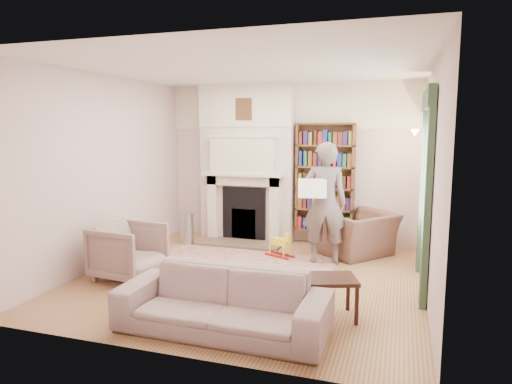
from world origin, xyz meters
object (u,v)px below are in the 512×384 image
(armchair_left, at_px, (129,251))
(man_reading, at_px, (325,203))
(sofa, at_px, (223,302))
(paraffin_heater, at_px, (187,228))
(rocking_horse, at_px, (280,244))
(armchair_reading, at_px, (358,234))
(bookcase, at_px, (325,178))
(coffee_table, at_px, (323,297))

(armchair_left, distance_m, man_reading, 2.89)
(sofa, relative_size, paraffin_heater, 3.85)
(sofa, distance_m, paraffin_heater, 3.60)
(man_reading, bearing_deg, sofa, 64.53)
(paraffin_heater, bearing_deg, armchair_left, -87.71)
(armchair_left, height_order, man_reading, man_reading)
(man_reading, relative_size, rocking_horse, 3.92)
(rocking_horse, bearing_deg, armchair_reading, 48.20)
(armchair_left, bearing_deg, paraffin_heater, 7.87)
(sofa, distance_m, man_reading, 2.78)
(armchair_reading, bearing_deg, rocking_horse, -26.10)
(bookcase, height_order, coffee_table, bookcase)
(bookcase, xyz_separation_m, armchair_reading, (0.63, -0.53, -0.83))
(man_reading, bearing_deg, coffee_table, 85.98)
(armchair_left, distance_m, coffee_table, 2.78)
(paraffin_heater, distance_m, rocking_horse, 1.80)
(armchair_reading, bearing_deg, armchair_left, -13.37)
(armchair_reading, xyz_separation_m, sofa, (-1.02, -3.25, -0.04))
(bookcase, bearing_deg, armchair_left, -130.10)
(armchair_left, height_order, sofa, armchair_left)
(bookcase, relative_size, coffee_table, 2.64)
(rocking_horse, bearing_deg, sofa, -62.67)
(armchair_reading, bearing_deg, bookcase, -89.45)
(bookcase, height_order, rocking_horse, bookcase)
(coffee_table, relative_size, paraffin_heater, 1.27)
(man_reading, relative_size, coffee_table, 2.61)
(man_reading, height_order, rocking_horse, man_reading)
(armchair_left, height_order, coffee_table, armchair_left)
(armchair_reading, height_order, man_reading, man_reading)
(coffee_table, bearing_deg, man_reading, 79.84)
(armchair_reading, height_order, armchair_left, armchair_left)
(armchair_left, relative_size, coffee_table, 1.17)
(coffee_table, bearing_deg, bookcase, 79.87)
(sofa, bearing_deg, armchair_left, 148.89)
(man_reading, bearing_deg, bookcase, -93.96)
(armchair_left, bearing_deg, sofa, -116.36)
(armchair_left, bearing_deg, bookcase, -34.51)
(coffee_table, bearing_deg, armchair_reading, 67.90)
(bookcase, distance_m, coffee_table, 3.31)
(man_reading, distance_m, coffee_table, 2.15)
(armchair_left, xyz_separation_m, rocking_horse, (1.69, 1.60, -0.17))
(bookcase, xyz_separation_m, sofa, (-0.39, -3.77, -0.87))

